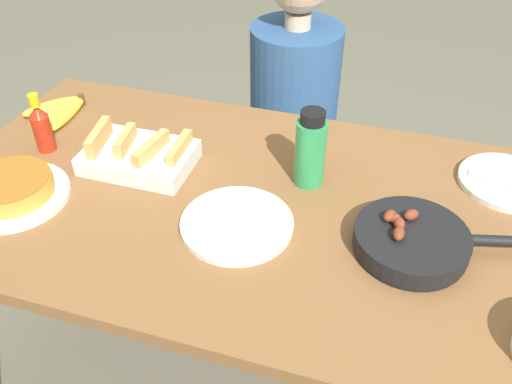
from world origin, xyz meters
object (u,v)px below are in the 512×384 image
(water_bottle, at_px, (310,150))
(person_figure, at_px, (292,137))
(banana_bunch, at_px, (61,110))
(empty_plate_near_front, at_px, (237,224))
(empty_plate_far_left, at_px, (507,182))
(frittata_plate_center, at_px, (12,190))
(melon_tray, at_px, (138,155))
(skillet, at_px, (413,241))
(hot_sauce_bottle, at_px, (41,126))

(water_bottle, height_order, person_figure, person_figure)
(water_bottle, bearing_deg, banana_bunch, 173.08)
(empty_plate_near_front, distance_m, empty_plate_far_left, 0.70)
(frittata_plate_center, relative_size, person_figure, 0.24)
(melon_tray, relative_size, water_bottle, 1.37)
(melon_tray, xyz_separation_m, empty_plate_near_front, (0.33, -0.15, -0.02))
(banana_bunch, distance_m, empty_plate_far_left, 1.27)
(melon_tray, distance_m, frittata_plate_center, 0.32)
(empty_plate_near_front, distance_m, person_figure, 0.85)
(melon_tray, xyz_separation_m, person_figure, (0.26, 0.65, -0.30))
(banana_bunch, relative_size, frittata_plate_center, 0.76)
(frittata_plate_center, xyz_separation_m, empty_plate_far_left, (1.16, 0.42, -0.02))
(banana_bunch, relative_size, skillet, 0.50)
(frittata_plate_center, bearing_deg, water_bottle, 22.69)
(banana_bunch, height_order, water_bottle, water_bottle)
(skillet, distance_m, frittata_plate_center, 0.95)
(empty_plate_far_left, height_order, hot_sauce_bottle, hot_sauce_bottle)
(empty_plate_near_front, xyz_separation_m, empty_plate_far_left, (0.60, 0.35, 0.00))
(empty_plate_near_front, bearing_deg, banana_bunch, 154.90)
(banana_bunch, xyz_separation_m, skillet, (1.06, -0.27, 0.01))
(skillet, xyz_separation_m, empty_plate_near_front, (-0.39, -0.04, -0.02))
(frittata_plate_center, bearing_deg, empty_plate_near_front, 6.64)
(skillet, relative_size, person_figure, 0.36)
(banana_bunch, height_order, person_figure, person_figure)
(empty_plate_far_left, bearing_deg, melon_tray, -167.77)
(frittata_plate_center, height_order, empty_plate_far_left, frittata_plate_center)
(empty_plate_far_left, xyz_separation_m, person_figure, (-0.66, 0.45, -0.27))
(hot_sauce_bottle, relative_size, person_figure, 0.15)
(hot_sauce_bottle, bearing_deg, water_bottle, 5.69)
(banana_bunch, relative_size, hot_sauce_bottle, 1.21)
(banana_bunch, xyz_separation_m, frittata_plate_center, (0.11, -0.38, 0.01))
(banana_bunch, relative_size, empty_plate_far_left, 0.86)
(banana_bunch, height_order, hot_sauce_bottle, hot_sauce_bottle)
(water_bottle, bearing_deg, skillet, -32.61)
(skillet, height_order, frittata_plate_center, skillet)
(frittata_plate_center, distance_m, empty_plate_near_front, 0.56)
(melon_tray, height_order, hot_sauce_bottle, hot_sauce_bottle)
(frittata_plate_center, relative_size, water_bottle, 1.32)
(melon_tray, bearing_deg, hot_sauce_bottle, -178.55)
(empty_plate_far_left, height_order, water_bottle, water_bottle)
(empty_plate_near_front, relative_size, hot_sauce_bottle, 1.55)
(empty_plate_far_left, bearing_deg, hot_sauce_bottle, -170.21)
(skillet, relative_size, frittata_plate_center, 1.52)
(person_figure, bearing_deg, banana_bunch, -141.03)
(melon_tray, relative_size, skillet, 0.69)
(empty_plate_far_left, bearing_deg, person_figure, 145.88)
(frittata_plate_center, distance_m, empty_plate_far_left, 1.23)
(melon_tray, height_order, empty_plate_near_front, melon_tray)
(melon_tray, relative_size, frittata_plate_center, 1.04)
(empty_plate_near_front, bearing_deg, melon_tray, 154.88)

